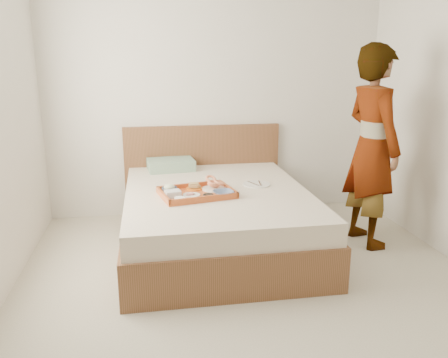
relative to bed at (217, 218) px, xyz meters
The scene contains 16 objects.
ground 1.05m from the bed, 81.52° to the right, with size 3.50×4.00×0.01m, color beige.
wall_back 1.45m from the bed, 81.52° to the left, with size 3.50×0.01×2.60m, color silver.
bed is the anchor object (origin of this frame).
headboard 0.99m from the bed, 90.00° to the left, with size 1.65×0.06×0.95m, color brown.
pillow 0.92m from the bed, 114.04° to the left, with size 0.46×0.31×0.11m, color #87AF8F.
tray 0.37m from the bed, 142.85° to the right, with size 0.59×0.43×0.05m, color #CE5E2F.
prawn_plate 0.29m from the bed, 123.03° to the right, with size 0.20×0.20×0.01m, color white.
navy_bowl_big 0.38m from the bed, 84.63° to the right, with size 0.17×0.17×0.04m, color navy.
sauce_dish 0.43m from the bed, 111.06° to the right, with size 0.09×0.09×0.03m, color black.
meat_plate 0.42m from the bed, 140.36° to the right, with size 0.15×0.15×0.01m, color white.
bread_plate 0.35m from the bed, behind, with size 0.14×0.14×0.01m, color orange.
salad_bowl 0.51m from the bed, behind, with size 0.13×0.13×0.04m, color navy.
plastic_tub 0.53m from the bed, 152.72° to the right, with size 0.12×0.10×0.05m, color silver.
cheese_round 0.55m from the bed, 136.74° to the right, with size 0.09×0.09×0.03m, color white.
dinner_plate 0.47m from the bed, 12.69° to the left, with size 0.25×0.25×0.01m, color white.
person 1.50m from the bed, ahead, with size 0.64×0.42×1.76m, color silver.
Camera 1 is at (-0.71, -2.71, 1.64)m, focal length 36.18 mm.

